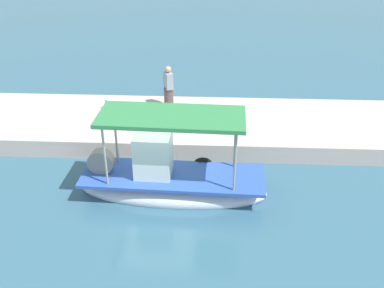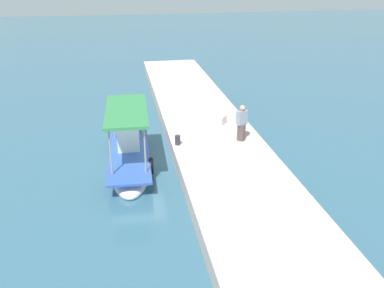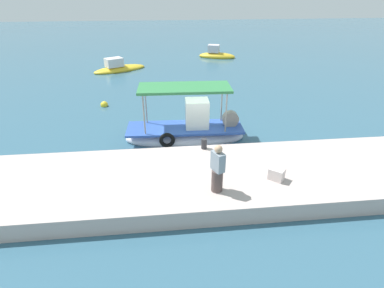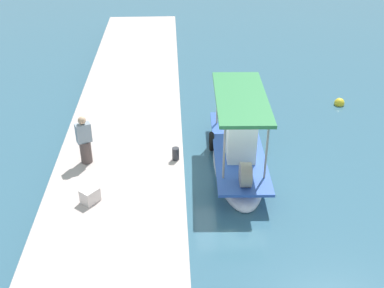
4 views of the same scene
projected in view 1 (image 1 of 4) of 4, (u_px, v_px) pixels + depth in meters
ground_plane at (157, 187)px, 14.46m from camera, size 120.00×120.00×0.00m
dock_quay at (168, 125)px, 17.69m from camera, size 36.00×4.36×0.66m
main_fishing_boat at (170, 180)px, 13.96m from camera, size 5.94×1.97×3.08m
fisherman_near_bollard at (168, 89)px, 18.14m from camera, size 0.51×0.55×1.72m
mooring_bollard at (161, 135)px, 15.75m from camera, size 0.24×0.24×0.45m
cargo_crate at (113, 104)px, 18.14m from camera, size 0.65×0.64×0.44m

